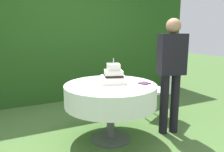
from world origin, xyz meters
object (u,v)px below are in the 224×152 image
serving_plate_near (90,92)px  garden_chair (164,87)px  cake_table (111,95)px  wedding_cake (114,76)px  napkin_stack (144,83)px  standing_person (171,69)px  serving_plate_far (84,85)px

serving_plate_near → garden_chair: size_ratio=0.15×
cake_table → wedding_cake: size_ratio=2.96×
napkin_stack → standing_person: size_ratio=0.08×
cake_table → serving_plate_near: serving_plate_near is taller
cake_table → serving_plate_far: bearing=165.0°
cake_table → serving_plate_far: (-0.32, 0.09, 0.15)m
cake_table → standing_person: (0.83, -0.18, 0.31)m
cake_table → serving_plate_near: (-0.38, -0.27, 0.15)m
serving_plate_near → serving_plate_far: (0.06, 0.36, 0.00)m
napkin_stack → garden_chair: 0.84m
napkin_stack → standing_person: 0.46m
cake_table → wedding_cake: wedding_cake is taller
wedding_cake → garden_chair: wedding_cake is taller
wedding_cake → serving_plate_far: 0.41m
serving_plate_far → napkin_stack: 0.77m
serving_plate_near → napkin_stack: napkin_stack is taller
wedding_cake → napkin_stack: wedding_cake is taller
wedding_cake → napkin_stack: (0.33, -0.23, -0.09)m
serving_plate_far → napkin_stack: (0.73, -0.26, 0.00)m
garden_chair → standing_person: bearing=-119.7°
serving_plate_far → garden_chair: 1.44m
wedding_cake → garden_chair: bearing=11.4°
standing_person → garden_chair: bearing=60.3°
wedding_cake → serving_plate_near: (-0.46, -0.33, -0.09)m
cake_table → standing_person: 0.91m
cake_table → standing_person: bearing=-12.4°
napkin_stack → serving_plate_near: bearing=-172.9°
serving_plate_far → garden_chair: size_ratio=0.13×
serving_plate_far → napkin_stack: size_ratio=0.92×
serving_plate_far → cake_table: bearing=-15.0°
napkin_stack → serving_plate_far: bearing=160.6°
cake_table → napkin_stack: (0.41, -0.17, 0.15)m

